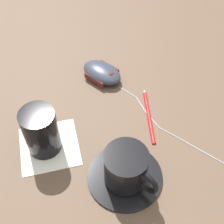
{
  "coord_description": "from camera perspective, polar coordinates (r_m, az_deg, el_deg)",
  "views": [
    {
      "loc": [
        0.21,
        0.3,
        0.53
      ],
      "look_at": [
        -0.04,
        -0.02,
        0.03
      ],
      "focal_mm": 50.0,
      "sensor_mm": 36.0,
      "label": 1
    }
  ],
  "objects": [
    {
      "name": "ground_plane",
      "position": [
        0.65,
        -1.6,
        -4.39
      ],
      "size": [
        3.0,
        3.0,
        0.0
      ],
      "primitive_type": "plane",
      "color": "brown"
    },
    {
      "name": "saucer",
      "position": [
        0.6,
        2.37,
        -11.59
      ],
      "size": [
        0.14,
        0.14,
        0.01
      ],
      "primitive_type": "cylinder",
      "color": "black",
      "rests_on": "ground"
    },
    {
      "name": "coffee_cup",
      "position": [
        0.56,
        2.73,
        -10.12
      ],
      "size": [
        0.08,
        0.11,
        0.07
      ],
      "color": "black",
      "rests_on": "saucer"
    },
    {
      "name": "computer_mouse",
      "position": [
        0.75,
        -1.85,
        7.24
      ],
      "size": [
        0.09,
        0.11,
        0.03
      ],
      "color": "#2D3342",
      "rests_on": "ground"
    },
    {
      "name": "mouse_cable",
      "position": [
        0.67,
        9.58,
        -2.18
      ],
      "size": [
        0.04,
        0.29,
        0.0
      ],
      "color": "gray",
      "rests_on": "ground"
    },
    {
      "name": "napkin_under_glass",
      "position": [
        0.65,
        -11.38,
        -6.14
      ],
      "size": [
        0.15,
        0.15,
        0.0
      ],
      "primitive_type": "cube",
      "rotation": [
        0.0,
        0.0,
        -0.41
      ],
      "color": "silver",
      "rests_on": "ground"
    },
    {
      "name": "drinking_glass",
      "position": [
        0.6,
        -12.86,
        -3.42
      ],
      "size": [
        0.07,
        0.07,
        0.1
      ],
      "primitive_type": "cylinder",
      "color": "black",
      "rests_on": "napkin_under_glass"
    },
    {
      "name": "pen",
      "position": [
        0.68,
        6.77,
        -0.4
      ],
      "size": [
        0.09,
        0.13,
        0.01
      ],
      "color": "#B21919",
      "rests_on": "ground"
    }
  ]
}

